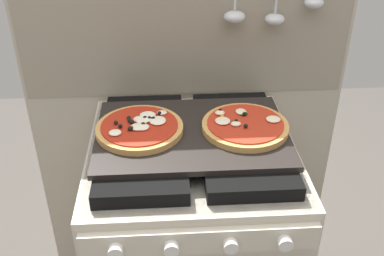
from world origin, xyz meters
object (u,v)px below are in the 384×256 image
at_px(stove, 192,249).
at_px(pizza_left, 140,128).
at_px(baking_tray, 192,133).
at_px(pizza_right, 245,126).

relative_size(stove, pizza_left, 3.66).
xyz_separation_m(stove, baking_tray, (0.00, 0.00, 0.46)).
bearing_deg(stove, pizza_left, 176.20).
bearing_deg(pizza_right, stove, -179.33).
bearing_deg(baking_tray, pizza_left, 176.84).
bearing_deg(pizza_right, baking_tray, -179.95).
relative_size(stove, pizza_right, 3.66).
distance_m(stove, pizza_right, 0.50).
xyz_separation_m(pizza_left, pizza_right, (0.30, -0.01, -0.00)).
height_order(baking_tray, pizza_left, pizza_left).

